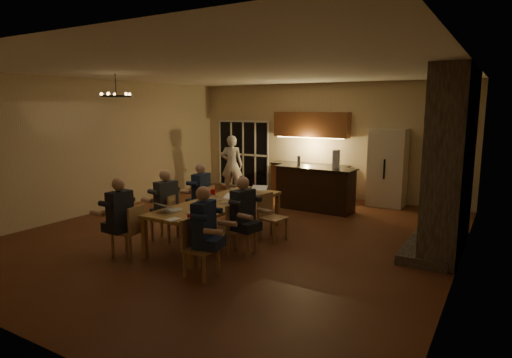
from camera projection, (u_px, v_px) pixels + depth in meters
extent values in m
plane|color=brown|center=(238.00, 235.00, 8.60)|extent=(9.00, 9.00, 0.00)
cube|color=tan|center=(324.00, 140.00, 12.17)|extent=(8.00, 0.04, 3.20)
cube|color=tan|center=(99.00, 146.00, 10.37)|extent=(0.04, 9.00, 3.20)
cube|color=tan|center=(465.00, 171.00, 6.31)|extent=(0.04, 9.00, 3.20)
cube|color=white|center=(237.00, 70.00, 8.07)|extent=(8.00, 9.00, 0.04)
cube|color=black|center=(244.00, 154.00, 13.58)|extent=(1.86, 0.08, 2.10)
cube|color=#675C51|center=(452.00, 161.00, 7.49)|extent=(0.58, 2.50, 3.20)
cube|color=beige|center=(388.00, 168.00, 11.00)|extent=(0.90, 0.68, 2.00)
cube|color=#A57142|center=(219.00, 221.00, 8.21)|extent=(1.10, 3.06, 0.75)
cube|color=black|center=(315.00, 189.00, 10.59)|extent=(2.02, 0.77, 1.08)
imported|color=silver|center=(232.00, 165.00, 12.51)|extent=(0.74, 0.62, 1.73)
torus|color=black|center=(116.00, 96.00, 8.48)|extent=(0.60, 0.60, 0.03)
cylinder|color=white|center=(201.00, 204.00, 7.73)|extent=(0.07, 0.07, 0.10)
cylinder|color=white|center=(238.00, 195.00, 8.56)|extent=(0.07, 0.07, 0.10)
cylinder|color=white|center=(232.00, 190.00, 9.02)|extent=(0.07, 0.07, 0.10)
cylinder|color=#B90C12|center=(190.00, 218.00, 6.75)|extent=(0.08, 0.08, 0.12)
cylinder|color=#B90C12|center=(213.00, 192.00, 8.77)|extent=(0.10, 0.10, 0.12)
cylinder|color=#B2B2B7|center=(195.00, 207.00, 7.45)|extent=(0.06, 0.06, 0.12)
cylinder|color=#3F0F0C|center=(254.00, 186.00, 9.41)|extent=(0.07, 0.07, 0.12)
cylinder|color=white|center=(215.00, 210.00, 7.46)|extent=(0.28, 0.28, 0.02)
cylinder|color=white|center=(176.00, 210.00, 7.48)|extent=(0.25, 0.25, 0.02)
cylinder|color=white|center=(258.00, 198.00, 8.48)|extent=(0.26, 0.26, 0.02)
cube|color=white|center=(173.00, 220.00, 6.84)|extent=(0.19, 0.25, 0.01)
cylinder|color=#99999E|center=(299.00, 161.00, 10.82)|extent=(0.08, 0.08, 0.24)
cube|color=silver|center=(336.00, 159.00, 10.23)|extent=(0.14, 0.14, 0.44)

